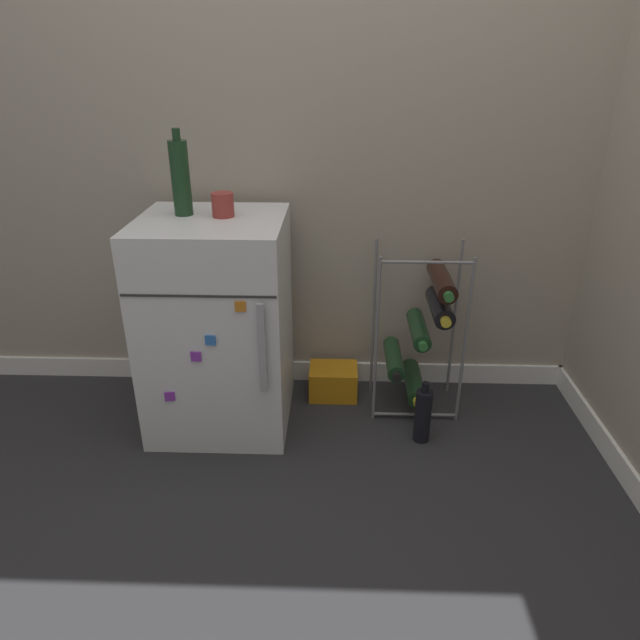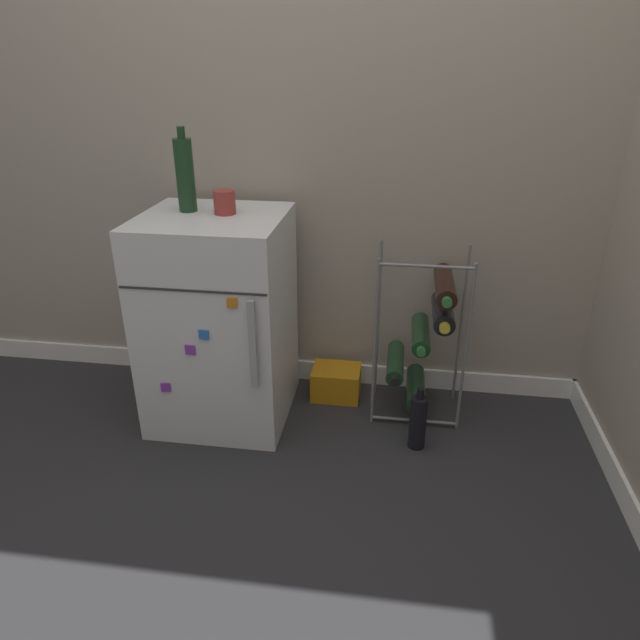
{
  "view_description": "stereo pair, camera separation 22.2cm",
  "coord_description": "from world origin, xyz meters",
  "views": [
    {
      "loc": [
        0.04,
        -1.66,
        1.35
      ],
      "look_at": [
        -0.03,
        0.35,
        0.41
      ],
      "focal_mm": 32.0,
      "sensor_mm": 36.0,
      "label": 1
    },
    {
      "loc": [
        0.26,
        -1.64,
        1.35
      ],
      "look_at": [
        -0.03,
        0.35,
        0.41
      ],
      "focal_mm": 32.0,
      "sensor_mm": 36.0,
      "label": 2
    }
  ],
  "objects": [
    {
      "name": "wall_back",
      "position": [
        0.0,
        0.63,
        1.24
      ],
      "size": [
        7.09,
        0.07,
        2.5
      ],
      "color": "#9E9384",
      "rests_on": "ground_plane"
    },
    {
      "name": "wine_rack",
      "position": [
        0.38,
        0.41,
        0.35
      ],
      "size": [
        0.35,
        0.33,
        0.7
      ],
      "color": "slate",
      "rests_on": "ground_plane"
    },
    {
      "name": "ground_plane",
      "position": [
        0.0,
        0.0,
        0.0
      ],
      "size": [
        14.0,
        14.0,
        0.0
      ],
      "primitive_type": "plane",
      "color": "#28282B"
    },
    {
      "name": "loose_bottle_floor",
      "position": [
        0.37,
        0.16,
        0.11
      ],
      "size": [
        0.06,
        0.06,
        0.25
      ],
      "color": "black",
      "rests_on": "ground_plane"
    },
    {
      "name": "fridge_top_bottle",
      "position": [
        -0.52,
        0.35,
        0.96
      ],
      "size": [
        0.07,
        0.07,
        0.3
      ],
      "color": "#19381E",
      "rests_on": "mini_fridge"
    },
    {
      "name": "fridge_top_cup",
      "position": [
        -0.37,
        0.33,
        0.87
      ],
      "size": [
        0.08,
        0.08,
        0.08
      ],
      "color": "maroon",
      "rests_on": "mini_fridge"
    },
    {
      "name": "mini_fridge",
      "position": [
        -0.42,
        0.3,
        0.41
      ],
      "size": [
        0.53,
        0.53,
        0.83
      ],
      "color": "silver",
      "rests_on": "ground_plane"
    },
    {
      "name": "soda_box",
      "position": [
        0.02,
        0.47,
        0.07
      ],
      "size": [
        0.21,
        0.16,
        0.13
      ],
      "color": "orange",
      "rests_on": "ground_plane"
    }
  ]
}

